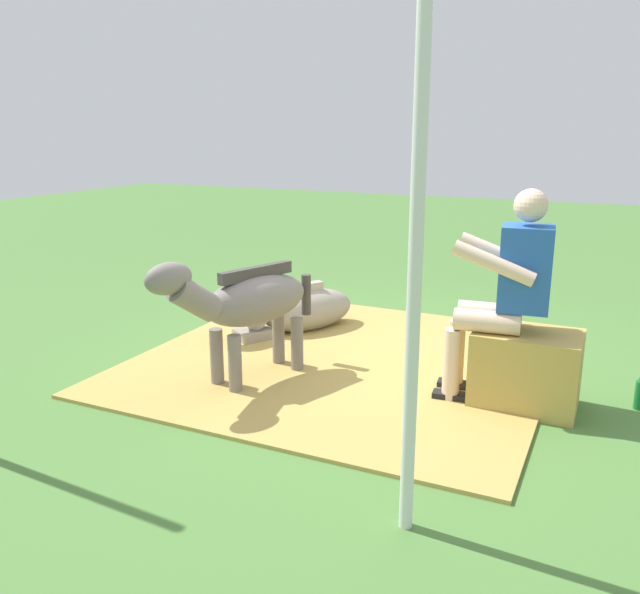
{
  "coord_description": "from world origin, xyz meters",
  "views": [
    {
      "loc": [
        -1.63,
        4.31,
        1.72
      ],
      "look_at": [
        0.27,
        0.26,
        0.55
      ],
      "focal_mm": 36.65,
      "sensor_mm": 36.0,
      "label": 1
    }
  ],
  "objects_px": {
    "tent_pole_left": "(416,240)",
    "pony_standing": "(247,303)",
    "pony_lying": "(298,311)",
    "hay_bale": "(526,369)",
    "person_seated": "(505,287)"
  },
  "relations": [
    {
      "from": "person_seated",
      "to": "pony_standing",
      "type": "height_order",
      "value": "person_seated"
    },
    {
      "from": "pony_standing",
      "to": "tent_pole_left",
      "type": "distance_m",
      "value": 2.03
    },
    {
      "from": "hay_bale",
      "to": "person_seated",
      "type": "relative_size",
      "value": 0.47
    },
    {
      "from": "pony_standing",
      "to": "pony_lying",
      "type": "distance_m",
      "value": 1.24
    },
    {
      "from": "pony_lying",
      "to": "tent_pole_left",
      "type": "height_order",
      "value": "tent_pole_left"
    },
    {
      "from": "pony_standing",
      "to": "tent_pole_left",
      "type": "relative_size",
      "value": 0.5
    },
    {
      "from": "hay_bale",
      "to": "pony_lying",
      "type": "bearing_deg",
      "value": -20.72
    },
    {
      "from": "person_seated",
      "to": "tent_pole_left",
      "type": "height_order",
      "value": "tent_pole_left"
    },
    {
      "from": "hay_bale",
      "to": "pony_standing",
      "type": "relative_size",
      "value": 0.5
    },
    {
      "from": "tent_pole_left",
      "to": "pony_standing",
      "type": "bearing_deg",
      "value": -37.43
    },
    {
      "from": "pony_lying",
      "to": "tent_pole_left",
      "type": "distance_m",
      "value": 3.09
    },
    {
      "from": "hay_bale",
      "to": "tent_pole_left",
      "type": "distance_m",
      "value": 1.9
    },
    {
      "from": "pony_standing",
      "to": "pony_lying",
      "type": "xyz_separation_m",
      "value": [
        0.21,
        -1.16,
        -0.38
      ]
    },
    {
      "from": "pony_lying",
      "to": "hay_bale",
      "type": "bearing_deg",
      "value": 159.28
    },
    {
      "from": "person_seated",
      "to": "pony_lying",
      "type": "distance_m",
      "value": 2.06
    }
  ]
}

